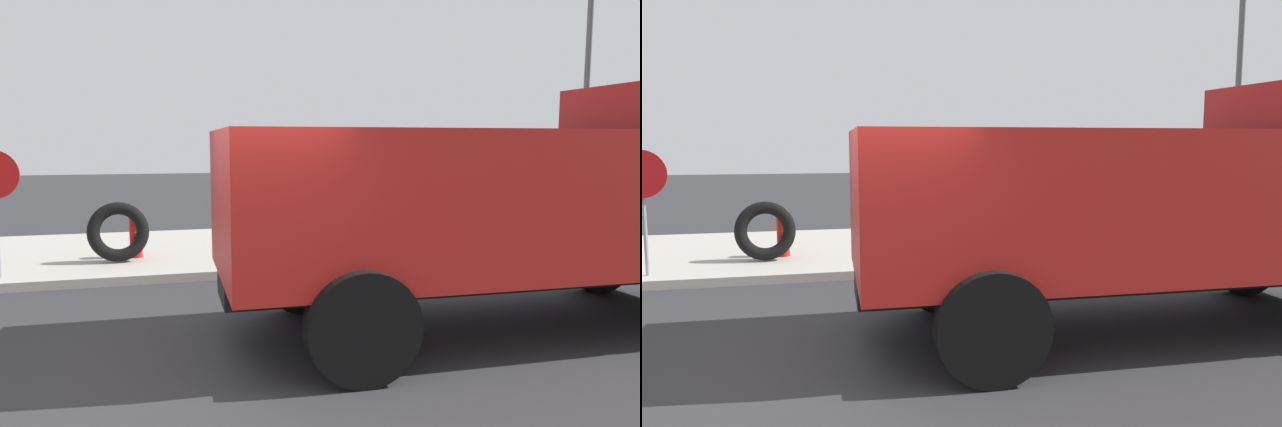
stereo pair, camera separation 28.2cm
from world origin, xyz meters
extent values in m
plane|color=#2D2D30|center=(0.00, 0.00, 0.00)|extent=(80.00, 80.00, 0.00)
cube|color=#ADA89E|center=(0.00, 6.50, 0.07)|extent=(36.00, 5.00, 0.15)
cylinder|color=red|center=(-0.81, 5.66, 0.51)|extent=(0.23, 0.23, 0.72)
sphere|color=red|center=(-0.81, 5.66, 0.93)|extent=(0.26, 0.26, 0.26)
cylinder|color=red|center=(-0.81, 5.45, 0.59)|extent=(0.10, 0.18, 0.10)
cylinder|color=red|center=(-0.81, 5.86, 0.59)|extent=(0.10, 0.18, 0.10)
cylinder|color=red|center=(-0.81, 5.45, 0.51)|extent=(0.12, 0.18, 0.12)
torus|color=black|center=(-1.10, 5.29, 0.69)|extent=(1.07, 0.41, 1.08)
cylinder|color=gray|center=(-2.84, 4.45, 1.15)|extent=(0.06, 0.06, 2.01)
cube|color=red|center=(2.62, 0.56, 1.60)|extent=(4.85, 2.60, 1.60)
cube|color=black|center=(3.72, 0.53, 0.67)|extent=(7.02, 1.05, 0.24)
cylinder|color=black|center=(6.04, 1.74, 0.55)|extent=(1.11, 0.32, 1.10)
cylinder|color=black|center=(1.45, 1.83, 0.55)|extent=(1.11, 0.32, 1.10)
cylinder|color=black|center=(1.39, -0.67, 0.55)|extent=(1.11, 0.32, 1.10)
cylinder|color=#595B5E|center=(8.41, 5.09, 3.56)|extent=(0.12, 0.12, 6.81)
camera|label=1|loc=(-0.41, -5.73, 2.26)|focal=33.37mm
camera|label=2|loc=(-0.14, -5.80, 2.26)|focal=33.37mm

